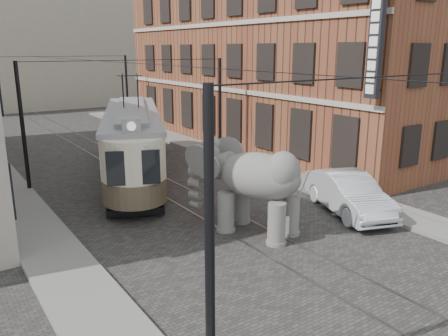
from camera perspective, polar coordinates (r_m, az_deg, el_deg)
ground at (r=19.80m, az=-3.48°, el=-4.49°), size 120.00×120.00×0.00m
tram_rails at (r=19.80m, az=-3.48°, el=-4.46°), size 1.54×80.00×0.02m
sidewalk_right at (r=23.25m, az=9.35°, el=-1.54°), size 2.00×60.00×0.15m
sidewalk_left at (r=17.62m, az=-22.17°, el=-7.84°), size 2.00×60.00×0.15m
brick_building at (r=32.40m, az=5.26°, el=13.78°), size 8.00×26.00×12.00m
distant_block at (r=56.93m, az=-25.25°, el=13.89°), size 28.00×10.00×14.00m
catenary at (r=23.34m, az=-10.33°, el=5.85°), size 11.00×30.20×6.00m
tram at (r=24.07m, az=-11.44°, el=5.15°), size 7.63×13.25×5.25m
elephant at (r=16.28m, az=4.35°, el=-2.67°), size 4.72×6.11×3.31m
parked_car at (r=19.18m, az=15.38°, el=-3.09°), size 3.31×5.24×1.63m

